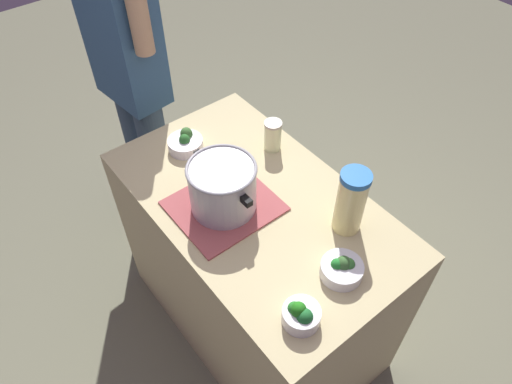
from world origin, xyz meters
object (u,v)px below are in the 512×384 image
object	(u,v)px
person_cook	(132,80)
broccoli_bowl_center	(342,268)
mason_jar	(273,135)
broccoli_bowl_front	(301,315)
broccoli_bowl_back	(186,143)
lemonade_pitcher	(351,202)
cooking_pot	(223,186)

from	to	relation	value
person_cook	broccoli_bowl_center	bearing A→B (deg)	-178.83
mason_jar	person_cook	xyz separation A→B (m)	(0.72, 0.24, -0.03)
broccoli_bowl_front	broccoli_bowl_center	world-z (taller)	broccoli_bowl_front
broccoli_bowl_back	person_cook	world-z (taller)	person_cook
lemonade_pitcher	broccoli_bowl_back	xyz separation A→B (m)	(0.68, 0.22, -0.10)
cooking_pot	person_cook	bearing A→B (deg)	-6.63
person_cook	broccoli_bowl_back	bearing A→B (deg)	175.82
cooking_pot	broccoli_bowl_front	size ratio (longest dim) A/B	2.69
cooking_pot	broccoli_bowl_back	bearing A→B (deg)	-10.19
broccoli_bowl_center	broccoli_bowl_back	size ratio (longest dim) A/B	0.97
broccoli_bowl_back	person_cook	size ratio (longest dim) A/B	0.08
broccoli_bowl_center	lemonade_pitcher	bearing A→B (deg)	-49.85
cooking_pot	broccoli_bowl_center	xyz separation A→B (m)	(-0.46, -0.13, -0.08)
lemonade_pitcher	mason_jar	world-z (taller)	lemonade_pitcher
broccoli_bowl_center	broccoli_bowl_front	bearing A→B (deg)	100.89
cooking_pot	broccoli_bowl_center	distance (m)	0.48
broccoli_bowl_front	broccoli_bowl_center	xyz separation A→B (m)	(0.04, -0.21, -0.01)
broccoli_bowl_front	broccoli_bowl_back	distance (m)	0.86
mason_jar	broccoli_bowl_front	distance (m)	0.76
cooking_pot	mason_jar	bearing A→B (deg)	-68.39
cooking_pot	mason_jar	size ratio (longest dim) A/B	2.39
broccoli_bowl_center	broccoli_bowl_back	bearing A→B (deg)	4.55
broccoli_bowl_back	cooking_pot	bearing A→B (deg)	169.81
cooking_pot	lemonade_pitcher	distance (m)	0.43
mason_jar	lemonade_pitcher	bearing A→B (deg)	172.95
lemonade_pitcher	broccoli_bowl_front	distance (m)	0.41
cooking_pot	broccoli_bowl_back	xyz separation A→B (m)	(0.35, -0.06, -0.08)
cooking_pot	broccoli_bowl_back	distance (m)	0.36
broccoli_bowl_back	broccoli_bowl_center	bearing A→B (deg)	-175.45
mason_jar	person_cook	distance (m)	0.76
lemonade_pitcher	cooking_pot	bearing A→B (deg)	39.92
cooking_pot	lemonade_pitcher	bearing A→B (deg)	-140.08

